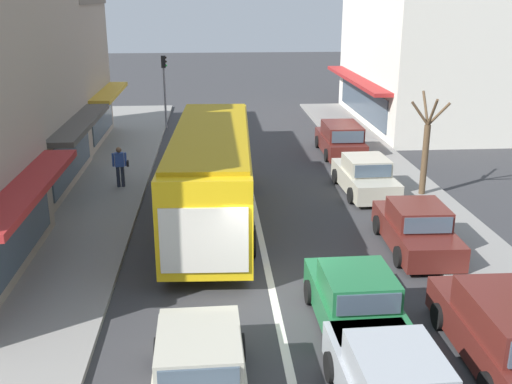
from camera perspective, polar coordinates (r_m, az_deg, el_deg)
ground_plane at (r=15.86m, az=1.64°, el=-9.79°), size 140.00×140.00×0.00m
lane_centre_line at (r=19.46m, az=0.43°, el=-4.26°), size 0.20×28.00×0.01m
sidewalk_left at (r=21.89m, az=-18.07°, el=-2.41°), size 5.20×44.00×0.14m
kerb_right at (r=22.60m, az=15.87°, el=-1.58°), size 2.80×44.00×0.12m
shopfront_far_end at (r=32.71m, az=-20.02°, el=10.45°), size 7.10×7.04×7.28m
building_right_far at (r=37.82m, az=16.18°, el=12.78°), size 8.84×13.40×8.65m
city_bus at (r=20.20m, az=-4.23°, el=2.18°), size 3.07×10.95×3.23m
sedan_adjacent_lane_trail at (r=11.88m, az=-5.40°, el=-16.68°), size 1.95×4.23×1.47m
sedan_adjacent_lane_lead at (r=14.30m, az=9.50°, el=-10.37°), size 1.95×4.23×1.47m
parked_wagon_kerb_front at (r=13.88m, az=22.72°, el=-12.20°), size 1.99×4.52×1.58m
parked_sedan_kerb_second at (r=18.94m, az=15.02°, el=-3.42°), size 1.98×4.24×1.47m
parked_sedan_kerb_third at (r=23.95m, az=10.33°, el=1.47°), size 2.00×4.25×1.47m
parked_wagon_kerb_rear at (r=29.58m, az=8.06°, el=4.95°), size 1.98×4.52×1.58m
traffic_light_downstreet at (r=35.42m, az=-8.73°, el=10.57°), size 0.32×0.24×4.20m
street_tree_right at (r=23.67m, az=15.85°, el=3.86°), size 1.53×1.58×4.00m
pedestrian_with_handbag_near at (r=24.39m, az=-12.82°, el=2.59°), size 0.65×0.33×1.63m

